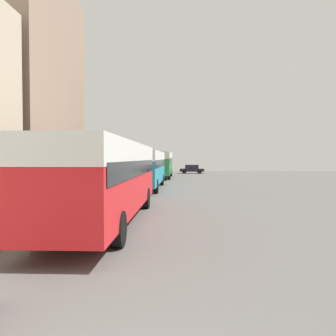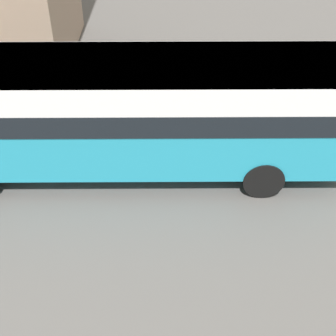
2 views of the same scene
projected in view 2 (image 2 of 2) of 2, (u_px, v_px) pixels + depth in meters
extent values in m
cube|color=teal|center=(120.00, 111.00, 11.32)|extent=(2.43, 11.15, 2.48)
cube|color=white|center=(117.00, 78.00, 10.78)|extent=(2.46, 11.21, 0.74)
cube|color=black|center=(119.00, 100.00, 11.13)|extent=(2.48, 10.70, 0.55)
cylinder|color=black|center=(250.00, 127.00, 12.99)|extent=(0.28, 1.00, 1.00)
cylinder|color=black|center=(263.00, 179.00, 11.23)|extent=(0.28, 1.00, 1.00)
cylinder|color=black|center=(1.00, 128.00, 12.95)|extent=(0.28, 1.00, 1.00)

